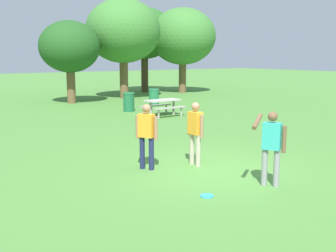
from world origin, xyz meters
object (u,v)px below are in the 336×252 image
(person_catcher, at_px, (147,132))
(tree_slender_mid, at_px, (123,31))
(tree_far_right, at_px, (70,47))
(trash_can_beside_table, at_px, (129,102))
(frisbee, at_px, (207,196))
(tree_back_left, at_px, (144,34))
(person_bystander, at_px, (195,129))
(trash_can_further_along, at_px, (154,97))
(person_thrower, at_px, (271,143))
(tree_back_right, at_px, (183,37))
(picnic_table_near, at_px, (163,104))

(person_catcher, relative_size, tree_slender_mid, 0.25)
(tree_far_right, bearing_deg, trash_can_beside_table, -78.54)
(frisbee, bearing_deg, trash_can_beside_table, 67.88)
(tree_far_right, relative_size, tree_back_left, 0.75)
(trash_can_beside_table, bearing_deg, person_bystander, -109.83)
(person_catcher, relative_size, person_bystander, 1.00)
(person_bystander, height_order, trash_can_further_along, person_bystander)
(person_bystander, relative_size, tree_far_right, 0.34)
(person_thrower, relative_size, trash_can_further_along, 1.71)
(tree_back_right, bearing_deg, frisbee, -125.23)
(trash_can_further_along, height_order, tree_back_right, tree_back_right)
(person_thrower, distance_m, frisbee, 1.84)
(person_bystander, bearing_deg, frisbee, -122.35)
(tree_back_left, bearing_deg, frisbee, -118.28)
(person_bystander, height_order, trash_can_beside_table, person_bystander)
(person_thrower, height_order, trash_can_further_along, person_thrower)
(frisbee, bearing_deg, tree_back_right, 54.77)
(person_thrower, bearing_deg, person_bystander, 97.00)
(trash_can_further_along, relative_size, tree_far_right, 0.20)
(trash_can_further_along, xyz_separation_m, tree_far_right, (-3.32, 3.93, 2.81))
(person_catcher, xyz_separation_m, tree_back_left, (11.43, 18.94, 3.52))
(trash_can_further_along, distance_m, tree_far_right, 5.86)
(tree_back_right, bearing_deg, person_catcher, -128.82)
(person_thrower, distance_m, tree_far_right, 17.76)
(person_catcher, height_order, tree_far_right, tree_far_right)
(trash_can_beside_table, distance_m, tree_back_left, 12.05)
(person_thrower, height_order, picnic_table_near, person_thrower)
(person_thrower, bearing_deg, tree_back_right, 58.35)
(person_catcher, height_order, picnic_table_near, person_catcher)
(trash_can_beside_table, xyz_separation_m, tree_back_left, (6.58, 9.28, 3.98))
(trash_can_beside_table, distance_m, tree_far_right, 5.95)
(person_thrower, bearing_deg, tree_slender_mid, 70.97)
(person_thrower, bearing_deg, trash_can_further_along, 67.43)
(person_bystander, xyz_separation_m, picnic_table_near, (4.17, 7.76, -0.38))
(person_thrower, xyz_separation_m, trash_can_beside_table, (3.34, 12.31, -0.48))
(person_thrower, height_order, person_catcher, same)
(person_bystander, distance_m, tree_far_right, 15.57)
(person_catcher, xyz_separation_m, tree_slender_mid, (7.83, 15.66, 3.43))
(picnic_table_near, distance_m, trash_can_beside_table, 2.34)
(person_thrower, height_order, person_bystander, same)
(person_bystander, height_order, tree_back_left, tree_back_left)
(person_thrower, distance_m, person_catcher, 3.06)
(person_thrower, xyz_separation_m, tree_back_left, (9.92, 21.60, 3.50))
(person_thrower, relative_size, frisbee, 6.05)
(person_catcher, height_order, person_bystander, same)
(tree_back_left, distance_m, tree_back_right, 3.01)
(person_bystander, height_order, frisbee, person_bystander)
(frisbee, height_order, picnic_table_near, picnic_table_near)
(tree_far_right, bearing_deg, person_bystander, -99.64)
(picnic_table_near, relative_size, tree_far_right, 0.37)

